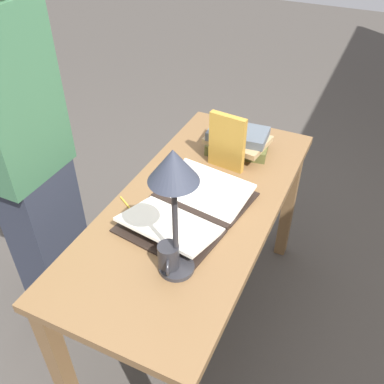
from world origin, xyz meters
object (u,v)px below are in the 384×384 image
(book_standing_upright, at_px, (227,142))
(pencil, at_px, (130,208))
(book_stack_tall, at_px, (238,141))
(coffee_mug, at_px, (169,258))
(reading_lamp, at_px, (174,179))
(open_book, at_px, (189,209))
(person_reader, at_px, (29,166))

(book_standing_upright, xyz_separation_m, pencil, (0.42, -0.23, -0.12))
(book_stack_tall, distance_m, coffee_mug, 0.77)
(book_stack_tall, height_order, pencil, book_stack_tall)
(book_stack_tall, distance_m, reading_lamp, 0.82)
(reading_lamp, bearing_deg, book_stack_tall, -174.78)
(coffee_mug, bearing_deg, reading_lamp, 117.44)
(pencil, bearing_deg, book_standing_upright, 151.11)
(book_standing_upright, xyz_separation_m, coffee_mug, (0.63, 0.05, -0.07))
(open_book, height_order, coffee_mug, coffee_mug)
(open_book, height_order, person_reader, person_reader)
(reading_lamp, xyz_separation_m, coffee_mug, (0.01, -0.02, -0.32))
(coffee_mug, xyz_separation_m, pencil, (-0.21, -0.28, -0.05))
(open_book, distance_m, book_standing_upright, 0.36)
(book_stack_tall, relative_size, book_standing_upright, 1.18)
(book_standing_upright, bearing_deg, reading_lamp, 12.77)
(book_stack_tall, xyz_separation_m, person_reader, (0.57, -0.71, 0.01))
(open_book, relative_size, person_reader, 0.32)
(book_standing_upright, height_order, pencil, book_standing_upright)
(open_book, relative_size, coffee_mug, 5.20)
(person_reader, bearing_deg, open_book, -82.72)
(book_standing_upright, bearing_deg, book_stack_tall, -174.09)
(reading_lamp, bearing_deg, book_standing_upright, -173.51)
(coffee_mug, relative_size, pencil, 0.74)
(pencil, bearing_deg, person_reader, -88.85)
(reading_lamp, distance_m, pencil, 0.52)
(pencil, bearing_deg, coffee_mug, 53.56)
(book_standing_upright, bearing_deg, open_book, 3.49)
(person_reader, bearing_deg, reading_lamp, -103.47)
(book_stack_tall, relative_size, reading_lamp, 0.63)
(book_stack_tall, xyz_separation_m, coffee_mug, (0.77, 0.05, -0.00))
(coffee_mug, distance_m, pencil, 0.35)
(pencil, relative_size, person_reader, 0.08)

